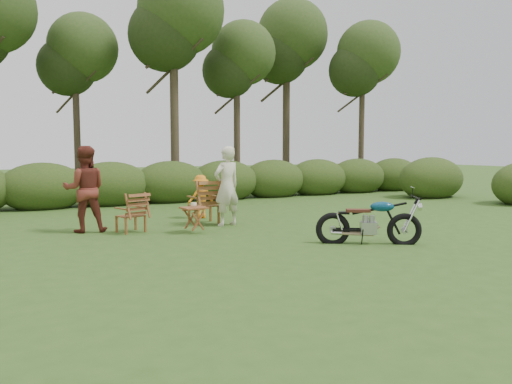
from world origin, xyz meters
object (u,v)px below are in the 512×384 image
motorcycle (368,244)px  adult_a (227,226)px  cup (194,205)px  adult_b (86,232)px  side_table (194,220)px  lawn_chair_right (204,223)px  lawn_chair_left (131,232)px  child (201,218)px

motorcycle → adult_a: adult_a is taller
cup → adult_b: 2.44m
motorcycle → side_table: side_table is taller
motorcycle → lawn_chair_right: size_ratio=1.80×
adult_a → adult_b: bearing=-23.7°
lawn_chair_left → child: (2.14, 1.30, 0.00)m
motorcycle → child: child is taller
adult_b → child: bearing=-155.8°
side_table → child: bearing=64.6°
lawn_chair_left → side_table: size_ratio=1.54×
child → side_table: bearing=59.0°
cup → child: bearing=64.5°
lawn_chair_right → lawn_chair_left: size_ratio=1.22×
motorcycle → adult_b: bearing=171.6°
adult_a → lawn_chair_left: bearing=-15.4°
side_table → cup: (-0.01, -0.00, 0.33)m
lawn_chair_left → adult_a: adult_a is taller
lawn_chair_left → adult_b: size_ratio=0.46×
cup → adult_b: (-2.03, 1.21, -0.61)m
side_table → adult_b: adult_b is taller
adult_a → child: adult_a is taller
adult_a → cup: bearing=17.0°
adult_a → lawn_chair_right: bearing=-69.4°
adult_a → child: 1.43m
motorcycle → lawn_chair_right: (-1.80, 3.85, 0.00)m
lawn_chair_right → adult_a: adult_a is taller
adult_b → child: adult_b is taller
adult_b → child: (2.99, 0.80, 0.00)m
lawn_chair_left → cup: (1.18, -0.71, 0.61)m
child → motorcycle: bearing=102.3°
lawn_chair_left → adult_a: size_ratio=0.46×
cup → child: 2.31m
motorcycle → side_table: 3.68m
lawn_chair_right → lawn_chair_left: lawn_chair_right is taller
motorcycle → adult_b: adult_b is taller
adult_a → adult_b: (-3.08, 0.62, 0.00)m
cup → adult_a: 1.34m
side_table → cup: bearing=-168.3°
child → lawn_chair_left: bearing=25.7°
side_table → adult_a: 1.22m
side_table → motorcycle: bearing=-47.5°
lawn_chair_right → adult_a: 0.66m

